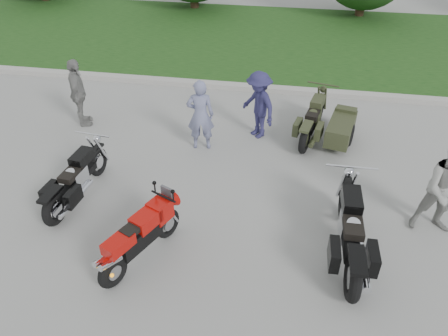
% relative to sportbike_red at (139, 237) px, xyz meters
% --- Properties ---
extents(ground, '(80.00, 80.00, 0.00)m').
position_rel_sportbike_red_xyz_m(ground, '(0.69, 0.82, -0.53)').
color(ground, '#9E9E98').
rests_on(ground, ground).
extents(curb, '(60.00, 0.30, 0.15)m').
position_rel_sportbike_red_xyz_m(curb, '(0.69, 6.82, -0.45)').
color(curb, '#ADAAA3').
rests_on(curb, ground).
extents(grass_strip, '(60.00, 8.00, 0.14)m').
position_rel_sportbike_red_xyz_m(grass_strip, '(0.69, 10.97, -0.46)').
color(grass_strip, '#315E20').
rests_on(grass_strip, ground).
extents(sportbike_red, '(0.94, 1.77, 0.90)m').
position_rel_sportbike_red_xyz_m(sportbike_red, '(0.00, 0.00, 0.00)').
color(sportbike_red, black).
rests_on(sportbike_red, ground).
extents(cruiser_left, '(0.46, 2.22, 0.86)m').
position_rel_sportbike_red_xyz_m(cruiser_left, '(-1.75, 1.32, -0.09)').
color(cruiser_left, black).
rests_on(cruiser_left, ground).
extents(cruiser_right, '(0.44, 2.57, 0.99)m').
position_rel_sportbike_red_xyz_m(cruiser_right, '(3.41, 0.65, -0.02)').
color(cruiser_right, black).
rests_on(cruiser_right, ground).
extents(cruiser_sidecar, '(1.38, 2.21, 0.86)m').
position_rel_sportbike_red_xyz_m(cruiser_sidecar, '(3.17, 4.38, -0.12)').
color(cruiser_sidecar, black).
rests_on(cruiser_sidecar, ground).
extents(person_stripe, '(0.67, 0.50, 1.68)m').
position_rel_sportbike_red_xyz_m(person_stripe, '(0.26, 3.61, 0.32)').
color(person_stripe, '#787DA4').
rests_on(person_stripe, ground).
extents(person_grey, '(0.92, 0.73, 1.85)m').
position_rel_sportbike_red_xyz_m(person_grey, '(5.04, 1.61, 0.40)').
color(person_grey, '#979691').
rests_on(person_grey, ground).
extents(person_denim, '(1.17, 1.19, 1.64)m').
position_rel_sportbike_red_xyz_m(person_denim, '(1.49, 4.34, 0.30)').
color(person_denim, navy).
rests_on(person_denim, ground).
extents(person_back, '(0.77, 1.09, 1.71)m').
position_rel_sportbike_red_xyz_m(person_back, '(-2.90, 4.16, 0.33)').
color(person_back, gray).
rests_on(person_back, ground).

